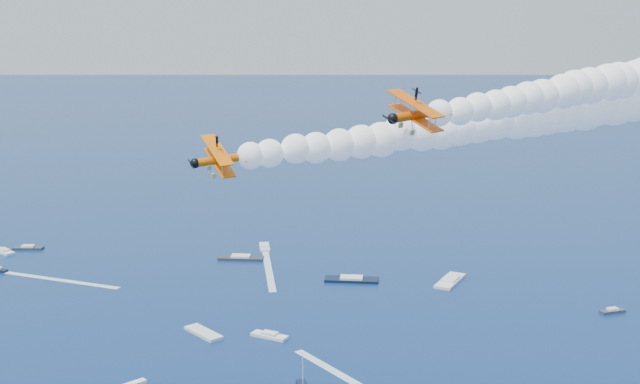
{
  "coord_description": "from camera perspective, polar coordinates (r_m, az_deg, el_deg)",
  "views": [
    {
      "loc": [
        7.46,
        -66.86,
        72.12
      ],
      "look_at": [
        3.78,
        21.6,
        53.19
      ],
      "focal_mm": 47.07,
      "sensor_mm": 36.0,
      "label": 1
    }
  ],
  "objects": [
    {
      "name": "biplane_lead",
      "position": [
        90.76,
        6.64,
        5.24
      ],
      "size": [
        11.1,
        11.93,
        7.55
      ],
      "primitive_type": null,
      "rotation": [
        -0.28,
        0.07,
        3.72
      ],
      "color": "#D74D04"
    },
    {
      "name": "biplane_trail",
      "position": [
        89.47,
        -6.71,
        2.21
      ],
      "size": [
        9.33,
        10.4,
        6.9
      ],
      "primitive_type": null,
      "rotation": [
        -0.31,
        0.07,
        3.57
      ],
      "color": "#E45E04"
    },
    {
      "name": "smoke_trail_lead",
      "position": [
        110.45,
        18.85,
        7.04
      ],
      "size": [
        61.08,
        56.57,
        10.96
      ],
      "primitive_type": null,
      "rotation": [
        0.0,
        0.0,
        3.72
      ],
      "color": "white"
    },
    {
      "name": "smoke_trail_trail",
      "position": [
        100.8,
        9.37,
        4.5
      ],
      "size": [
        60.71,
        48.32,
        10.96
      ],
      "primitive_type": null,
      "rotation": [
        0.0,
        0.0,
        3.57
      ],
      "color": "white"
    },
    {
      "name": "spectator_boats",
      "position": [
        200.42,
        -3.55,
        -8.94
      ],
      "size": [
        226.9,
        151.09,
        0.7
      ],
      "color": "black",
      "rests_on": "ground"
    },
    {
      "name": "boat_wakes",
      "position": [
        216.23,
        -7.14,
        -7.51
      ],
      "size": [
        111.26,
        107.0,
        0.04
      ],
      "color": "white",
      "rests_on": "ground"
    }
  ]
}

